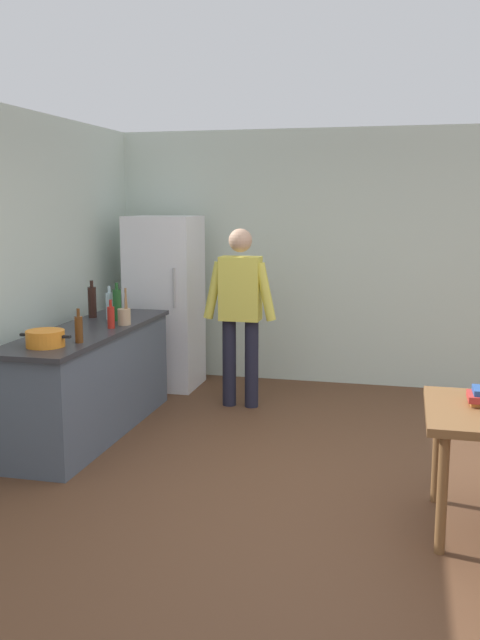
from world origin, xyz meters
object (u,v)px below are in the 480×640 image
refrigerator (165,302)px  bottle_wine_dark (92,302)px  person (240,306)px  utensil_jar (124,316)px  bottle_water_clear (110,305)px  bottle_wine_green (117,304)px  cooking_pot (45,338)px  bottle_sauce_red (111,317)px  bottle_beer_brown (79,329)px

refrigerator → bottle_wine_dark: refrigerator is taller
person → utensil_jar: bearing=-135.3°
utensil_jar → bottle_water_clear: utensil_jar is taller
refrigerator → bottle_wine_green: (-0.02, -1.18, 0.15)m
refrigerator → person: refrigerator is taller
refrigerator → bottle_wine_dark: bearing=-106.2°
person → bottle_wine_green: person is taller
cooking_pot → bottle_wine_green: bottle_wine_green is taller
person → bottle_sauce_red: size_ratio=7.08×
cooking_pot → utensil_jar: bearing=78.1°
person → bottle_beer_brown: size_ratio=6.54×
refrigerator → bottle_water_clear: refrigerator is taller
refrigerator → utensil_jar: refrigerator is taller
refrigerator → bottle_wine_green: 1.19m
bottle_water_clear → cooking_pot: bearing=-88.2°
utensil_jar → bottle_sauce_red: size_ratio=1.33×
bottle_wine_dark → bottle_water_clear: size_ratio=1.13×
bottle_wine_green → bottle_beer_brown: bearing=-83.1°
refrigerator → bottle_beer_brown: 2.17m
utensil_jar → bottle_beer_brown: bearing=-92.1°
cooking_pot → bottle_sauce_red: bottle_sauce_red is taller
person → bottle_water_clear: (-1.07, -0.58, 0.05)m
cooking_pot → refrigerator: bearing=88.0°
person → bottle_wine_dark: bearing=-157.6°
refrigerator → utensil_jar: 1.38m
utensil_jar → cooking_pot: bearing=-101.9°
bottle_beer_brown → refrigerator: bearing=92.6°
person → utensil_jar: 1.16m
bottle_water_clear → bottle_sauce_red: bearing=-64.6°
bottle_beer_brown → bottle_water_clear: bottle_water_clear is taller
person → bottle_wine_dark: (-1.26, -0.52, 0.07)m
person → bottle_sauce_red: bearing=-131.4°
refrigerator → bottle_wine_dark: 1.13m
refrigerator → bottle_wine_dark: size_ratio=5.29×
bottle_wine_green → utensil_jar: bearing=-52.2°
bottle_beer_brown → bottle_wine_dark: bottle_wine_dark is taller
utensil_jar → bottle_beer_brown: (-0.03, -0.79, 0.03)m
bottle_sauce_red → bottle_water_clear: bearing=115.4°
bottle_sauce_red → bottle_wine_dark: (-0.39, 0.47, 0.05)m
cooking_pot → bottle_sauce_red: size_ratio=1.67×
person → bottle_beer_brown: person is taller
refrigerator → bottle_water_clear: 1.14m
refrigerator → bottle_sauce_red: size_ratio=7.50×
cooking_pot → bottle_sauce_red: 0.82m
refrigerator → bottle_beer_brown: bearing=-87.4°
cooking_pot → person: bearing=60.1°
bottle_sauce_red → bottle_water_clear: 0.46m
bottle_sauce_red → bottle_water_clear: size_ratio=0.80×
refrigerator → person: size_ratio=1.06×
bottle_beer_brown → bottle_wine_dark: bearing=110.6°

